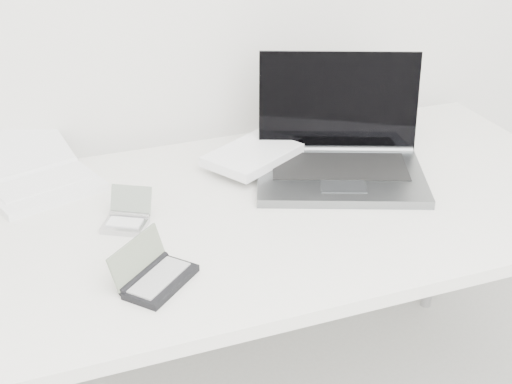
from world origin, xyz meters
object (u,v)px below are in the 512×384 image
object	(u,v)px
laptop_large	(322,155)
netbook_open_white	(37,177)
palmtop_charcoal	(154,275)
desk	(262,223)

from	to	relation	value
laptop_large	netbook_open_white	size ratio (longest dim) A/B	1.52
laptop_large	palmtop_charcoal	size ratio (longest dim) A/B	3.11
netbook_open_white	laptop_large	bearing A→B (deg)	-32.38
desk	palmtop_charcoal	world-z (taller)	palmtop_charcoal
desk	palmtop_charcoal	bearing A→B (deg)	-145.00
netbook_open_white	desk	bearing A→B (deg)	-49.08
laptop_large	netbook_open_white	bearing A→B (deg)	-172.69
desk	laptop_large	distance (m)	0.25
desk	palmtop_charcoal	xyz separation A→B (m)	(-0.30, -0.21, 0.06)
desk	laptop_large	xyz separation A→B (m)	(0.20, 0.11, 0.09)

